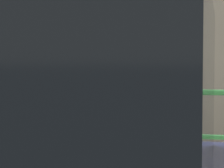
{
  "coord_description": "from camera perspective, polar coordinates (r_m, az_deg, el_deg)",
  "views": [
    {
      "loc": [
        0.65,
        -3.28,
        1.56
      ],
      "look_at": [
        -0.15,
        0.5,
        1.35
      ],
      "focal_mm": 82.72,
      "sensor_mm": 36.0,
      "label": 1
    }
  ],
  "objects": [
    {
      "name": "background_railing",
      "position": [
        5.57,
        5.11,
        -3.71
      ],
      "size": [
        24.06,
        0.06,
        1.08
      ],
      "color": "#2D7A38",
      "rests_on": "sidewalk_curb"
    },
    {
      "name": "backdrop_wall",
      "position": [
        9.12,
        7.78,
        1.89
      ],
      "size": [
        32.0,
        0.5,
        2.72
      ],
      "primitive_type": "cube",
      "color": "#ADA38E",
      "rests_on": "ground"
    },
    {
      "name": "parking_meter",
      "position": [
        3.89,
        -1.53,
        -3.11
      ],
      "size": [
        0.18,
        0.19,
        1.37
      ],
      "rotation": [
        0.0,
        0.0,
        3.19
      ],
      "color": "slate",
      "rests_on": "sidewalk_curb"
    },
    {
      "name": "pedestrian_at_meter",
      "position": [
        3.92,
        5.44,
        -4.6
      ],
      "size": [
        0.59,
        0.61,
        1.6
      ],
      "rotation": [
        0.0,
        0.0,
        -2.88
      ],
      "color": "black",
      "rests_on": "sidewalk_curb"
    }
  ]
}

